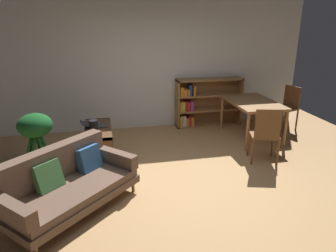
% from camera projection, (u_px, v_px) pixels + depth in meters
% --- Properties ---
extents(ground_plane, '(8.16, 8.16, 0.00)m').
position_uv_depth(ground_plane, '(183.00, 183.00, 4.67)').
color(ground_plane, tan).
extents(back_wall_panel, '(6.80, 0.10, 2.70)m').
position_uv_depth(back_wall_panel, '(152.00, 66.00, 6.73)').
color(back_wall_panel, silver).
rests_on(back_wall_panel, ground_plane).
extents(fabric_couch, '(1.80, 1.78, 0.78)m').
position_uv_depth(fabric_couch, '(66.00, 182.00, 3.96)').
color(fabric_couch, olive).
rests_on(fabric_couch, ground_plane).
extents(media_console, '(0.46, 1.11, 0.50)m').
position_uv_depth(media_console, '(99.00, 141.00, 5.58)').
color(media_console, '#56351E').
rests_on(media_console, ground_plane).
extents(open_laptop, '(0.48, 0.39, 0.10)m').
position_uv_depth(open_laptop, '(95.00, 125.00, 5.58)').
color(open_laptop, '#333338').
rests_on(open_laptop, media_console).
extents(desk_speaker, '(0.14, 0.14, 0.25)m').
position_uv_depth(desk_speaker, '(94.00, 127.00, 5.14)').
color(desk_speaker, black).
rests_on(desk_speaker, media_console).
extents(potted_floor_plant, '(0.55, 0.55, 0.88)m').
position_uv_depth(potted_floor_plant, '(35.00, 129.00, 5.09)').
color(potted_floor_plant, brown).
rests_on(potted_floor_plant, ground_plane).
extents(dining_table, '(0.86, 1.35, 0.77)m').
position_uv_depth(dining_table, '(253.00, 105.00, 6.23)').
color(dining_table, olive).
rests_on(dining_table, ground_plane).
extents(dining_chair_near, '(0.54, 0.50, 0.96)m').
position_uv_depth(dining_chair_near, '(265.00, 132.00, 5.18)').
color(dining_chair_near, brown).
rests_on(dining_chair_near, ground_plane).
extents(dining_chair_far, '(0.55, 0.55, 0.94)m').
position_uv_depth(dining_chair_far, '(287.00, 105.00, 6.80)').
color(dining_chair_far, brown).
rests_on(dining_chair_far, ground_plane).
extents(bookshelf, '(1.49, 0.32, 1.07)m').
position_uv_depth(bookshelf, '(203.00, 103.00, 7.05)').
color(bookshelf, olive).
rests_on(bookshelf, ground_plane).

